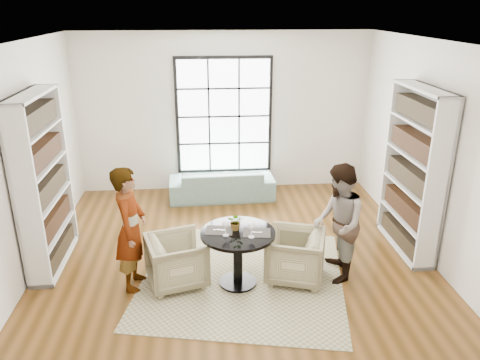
{
  "coord_description": "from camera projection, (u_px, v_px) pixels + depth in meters",
  "views": [
    {
      "loc": [
        -0.44,
        -5.72,
        3.44
      ],
      "look_at": [
        0.09,
        0.4,
        1.12
      ],
      "focal_mm": 35.0,
      "sensor_mm": 36.0,
      "label": 1
    }
  ],
  "objects": [
    {
      "name": "ground",
      "position": [
        236.0,
        264.0,
        6.59
      ],
      "size": [
        6.0,
        6.0,
        0.0
      ],
      "primitive_type": "plane",
      "color": "brown"
    },
    {
      "name": "room_shell",
      "position": [
        233.0,
        168.0,
        6.65
      ],
      "size": [
        6.0,
        6.01,
        6.0
      ],
      "color": "silver",
      "rests_on": "ground"
    },
    {
      "name": "rug",
      "position": [
        243.0,
        277.0,
        6.27
      ],
      "size": [
        3.08,
        3.08,
        0.01
      ],
      "primitive_type": "cube",
      "rotation": [
        0.0,
        0.0,
        -0.2
      ],
      "color": "tan",
      "rests_on": "ground"
    },
    {
      "name": "pedestal_table",
      "position": [
        238.0,
        247.0,
        5.94
      ],
      "size": [
        0.95,
        0.95,
        0.76
      ],
      "rotation": [
        0.0,
        0.0,
        -0.13
      ],
      "color": "black",
      "rests_on": "ground"
    },
    {
      "name": "sofa",
      "position": [
        222.0,
        183.0,
        8.76
      ],
      "size": [
        1.96,
        0.83,
        0.57
      ],
      "primitive_type": "imported",
      "rotation": [
        0.0,
        0.0,
        3.18
      ],
      "color": "slate",
      "rests_on": "ground"
    },
    {
      "name": "armchair_left",
      "position": [
        177.0,
        261.0,
        6.03
      ],
      "size": [
        0.89,
        0.88,
        0.66
      ],
      "primitive_type": "imported",
      "rotation": [
        0.0,
        0.0,
        1.85
      ],
      "color": "tan",
      "rests_on": "ground"
    },
    {
      "name": "armchair_right",
      "position": [
        295.0,
        256.0,
        6.14
      ],
      "size": [
        0.92,
        0.91,
        0.67
      ],
      "primitive_type": "imported",
      "rotation": [
        0.0,
        0.0,
        -1.88
      ],
      "color": "tan",
      "rests_on": "ground"
    },
    {
      "name": "person_left",
      "position": [
        131.0,
        229.0,
        5.82
      ],
      "size": [
        0.44,
        0.63,
        1.63
      ],
      "primitive_type": "imported",
      "rotation": [
        0.0,
        0.0,
        1.48
      ],
      "color": "gray",
      "rests_on": "ground"
    },
    {
      "name": "person_right",
      "position": [
        338.0,
        223.0,
        6.02
      ],
      "size": [
        0.69,
        0.84,
        1.58
      ],
      "primitive_type": "imported",
      "rotation": [
        0.0,
        0.0,
        -1.7
      ],
      "color": "gray",
      "rests_on": "ground"
    },
    {
      "name": "placemat_left",
      "position": [
        219.0,
        230.0,
        5.9
      ],
      "size": [
        0.37,
        0.3,
        0.01
      ],
      "primitive_type": "cube",
      "rotation": [
        0.0,
        0.0,
        -0.13
      ],
      "color": "#282523",
      "rests_on": "pedestal_table"
    },
    {
      "name": "placemat_right",
      "position": [
        257.0,
        233.0,
        5.84
      ],
      "size": [
        0.37,
        0.3,
        0.01
      ],
      "primitive_type": "cube",
      "rotation": [
        0.0,
        0.0,
        -0.13
      ],
      "color": "#282523",
      "rests_on": "pedestal_table"
    },
    {
      "name": "cutlery_left",
      "position": [
        219.0,
        230.0,
        5.89
      ],
      "size": [
        0.17,
        0.24,
        0.01
      ],
      "primitive_type": null,
      "rotation": [
        0.0,
        0.0,
        -0.13
      ],
      "color": "silver",
      "rests_on": "placemat_left"
    },
    {
      "name": "cutlery_right",
      "position": [
        257.0,
        232.0,
        5.83
      ],
      "size": [
        0.17,
        0.24,
        0.01
      ],
      "primitive_type": null,
      "rotation": [
        0.0,
        0.0,
        -0.13
      ],
      "color": "silver",
      "rests_on": "placemat_right"
    },
    {
      "name": "wine_glass_left",
      "position": [
        226.0,
        225.0,
        5.72
      ],
      "size": [
        0.09,
        0.09,
        0.21
      ],
      "color": "silver",
      "rests_on": "pedestal_table"
    },
    {
      "name": "wine_glass_right",
      "position": [
        251.0,
        227.0,
        5.68
      ],
      "size": [
        0.09,
        0.09,
        0.2
      ],
      "color": "silver",
      "rests_on": "pedestal_table"
    },
    {
      "name": "flower_centerpiece",
      "position": [
        236.0,
        222.0,
        5.89
      ],
      "size": [
        0.25,
        0.23,
        0.22
      ],
      "primitive_type": "imported",
      "rotation": [
        0.0,
        0.0,
        -0.32
      ],
      "color": "gray",
      "rests_on": "pedestal_table"
    }
  ]
}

